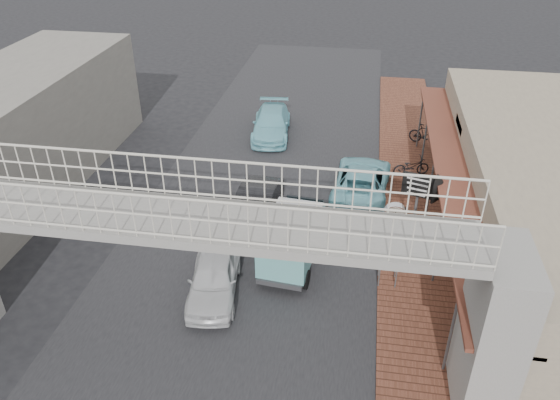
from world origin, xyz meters
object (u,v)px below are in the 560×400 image
(angkot_van, at_px, (292,235))
(motorcycle_far, at_px, (426,135))
(arrow_sign, at_px, (440,191))
(angkot_far, at_px, (271,123))
(motorcycle_near, at_px, (411,166))
(dark_sedan, at_px, (255,207))
(angkot_curb, at_px, (362,180))
(white_hatchback, at_px, (214,277))
(street_clock, at_px, (394,218))

(angkot_van, relative_size, motorcycle_far, 2.23)
(arrow_sign, bearing_deg, angkot_far, 146.00)
(angkot_far, distance_m, motorcycle_near, 8.14)
(angkot_van, bearing_deg, angkot_far, 109.54)
(dark_sedan, height_order, motorcycle_near, dark_sedan)
(angkot_van, bearing_deg, motorcycle_far, 69.20)
(angkot_curb, xyz_separation_m, motorcycle_far, (3.11, 5.52, -0.05))
(angkot_far, distance_m, motorcycle_far, 8.15)
(white_hatchback, bearing_deg, arrow_sign, 18.33)
(motorcycle_near, distance_m, arrow_sign, 6.17)
(dark_sedan, bearing_deg, angkot_curb, 38.30)
(motorcycle_near, bearing_deg, arrow_sign, 166.89)
(white_hatchback, xyz_separation_m, angkot_van, (2.37, 2.09, 0.53))
(dark_sedan, height_order, angkot_van, angkot_van)
(angkot_curb, height_order, street_clock, street_clock)
(dark_sedan, bearing_deg, arrow_sign, -3.92)
(angkot_curb, distance_m, motorcycle_far, 6.34)
(white_hatchback, height_order, motorcycle_far, white_hatchback)
(white_hatchback, height_order, arrow_sign, arrow_sign)
(angkot_van, bearing_deg, angkot_curb, 72.30)
(arrow_sign, bearing_deg, white_hatchback, -137.43)
(angkot_curb, bearing_deg, motorcycle_near, -134.43)
(white_hatchback, bearing_deg, angkot_curb, 50.02)
(street_clock, height_order, arrow_sign, street_clock)
(white_hatchback, height_order, motorcycle_near, white_hatchback)
(white_hatchback, distance_m, motorcycle_far, 15.17)
(white_hatchback, distance_m, angkot_van, 3.20)
(street_clock, bearing_deg, arrow_sign, 52.91)
(dark_sedan, relative_size, angkot_curb, 0.85)
(angkot_curb, distance_m, angkot_van, 5.90)
(angkot_far, xyz_separation_m, arrow_sign, (7.80, -9.42, 1.93))
(angkot_curb, distance_m, angkot_far, 7.54)
(angkot_van, height_order, arrow_sign, arrow_sign)
(angkot_far, xyz_separation_m, motorcycle_near, (7.29, -3.62, -0.13))
(white_hatchback, xyz_separation_m, angkot_far, (-0.35, 13.09, 0.01))
(angkot_curb, height_order, arrow_sign, arrow_sign)
(angkot_van, distance_m, motorcycle_near, 8.71)
(dark_sedan, relative_size, arrow_sign, 1.38)
(dark_sedan, bearing_deg, motorcycle_near, 40.64)
(street_clock, bearing_deg, angkot_van, 168.08)
(angkot_far, bearing_deg, white_hatchback, -94.16)
(dark_sedan, bearing_deg, street_clock, -27.30)
(dark_sedan, distance_m, angkot_van, 3.12)
(dark_sedan, xyz_separation_m, street_clock, (5.30, -3.13, 2.02))
(motorcycle_far, height_order, arrow_sign, arrow_sign)
(angkot_far, xyz_separation_m, motorcycle_far, (8.15, -0.08, -0.04))
(angkot_curb, bearing_deg, motorcycle_far, -115.21)
(dark_sedan, relative_size, angkot_van, 1.06)
(white_hatchback, bearing_deg, motorcycle_far, 51.17)
(angkot_van, distance_m, motorcycle_far, 12.22)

